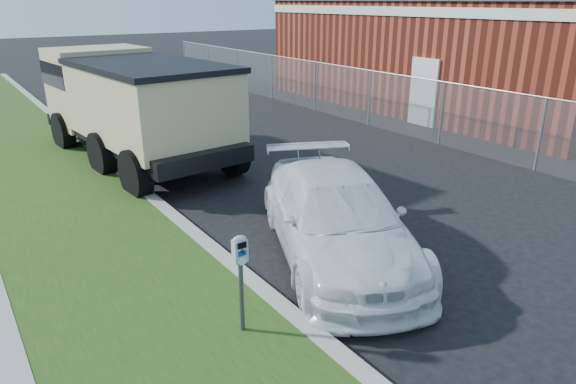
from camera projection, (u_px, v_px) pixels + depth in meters
ground at (389, 247)px, 8.75m from camera, size 120.00×120.00×0.00m
streetside at (8, 291)px, 7.32m from camera, size 6.12×50.00×0.15m
chainlink_fence at (370, 87)px, 16.89m from camera, size 0.06×30.06×30.00m
brick_building at (465, 49)px, 20.53m from camera, size 9.20×14.20×4.17m
parking_meter at (240, 263)px, 6.04m from camera, size 0.18×0.13×1.29m
white_wagon at (335, 215)px, 8.31m from camera, size 3.68×5.09×1.37m
dump_truck at (131, 101)px, 13.17m from camera, size 3.29×7.13×2.71m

